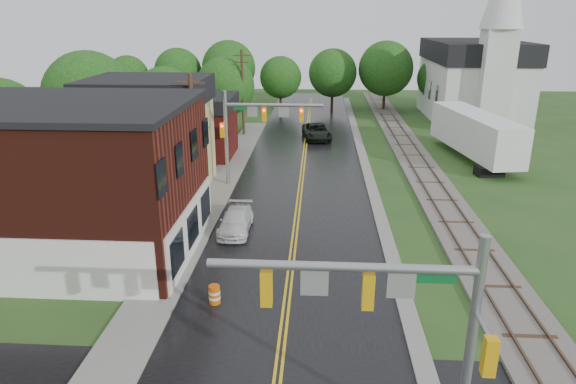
# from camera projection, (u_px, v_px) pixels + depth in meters

# --- Properties ---
(main_road) EXTENTS (10.00, 90.00, 0.02)m
(main_road) POSITION_uv_depth(u_px,v_px,m) (302.00, 175.00, 42.08)
(main_road) COLOR black
(main_road) RESTS_ON ground
(curb_right) EXTENTS (0.80, 70.00, 0.12)m
(curb_right) POSITION_uv_depth(u_px,v_px,m) (363.00, 159.00, 46.48)
(curb_right) COLOR gray
(curb_right) RESTS_ON ground
(sidewalk_left) EXTENTS (2.40, 50.00, 0.12)m
(sidewalk_left) POSITION_uv_depth(u_px,v_px,m) (215.00, 193.00, 37.73)
(sidewalk_left) COLOR gray
(sidewalk_left) RESTS_ON ground
(brick_building) EXTENTS (14.30, 10.30, 8.30)m
(brick_building) POSITION_uv_depth(u_px,v_px,m) (59.00, 180.00, 27.30)
(brick_building) COLOR #44160E
(brick_building) RESTS_ON ground
(yellow_house) EXTENTS (8.00, 7.00, 6.40)m
(yellow_house) POSITION_uv_depth(u_px,v_px,m) (152.00, 147.00, 37.89)
(yellow_house) COLOR tan
(yellow_house) RESTS_ON ground
(darkred_building) EXTENTS (7.00, 6.00, 4.40)m
(darkred_building) POSITION_uv_depth(u_px,v_px,m) (194.00, 133.00, 46.64)
(darkred_building) COLOR #3F0F0C
(darkred_building) RESTS_ON ground
(church) EXTENTS (10.40, 18.40, 20.00)m
(church) POSITION_uv_depth(u_px,v_px,m) (476.00, 72.00, 61.36)
(church) COLOR silver
(church) RESTS_ON ground
(railroad) EXTENTS (3.20, 80.00, 0.30)m
(railroad) POSITION_uv_depth(u_px,v_px,m) (415.00, 159.00, 46.17)
(railroad) COLOR #59544C
(railroad) RESTS_ON ground
(traffic_signal_near) EXTENTS (7.34, 0.30, 7.20)m
(traffic_signal_near) POSITION_uv_depth(u_px,v_px,m) (395.00, 309.00, 13.86)
(traffic_signal_near) COLOR gray
(traffic_signal_near) RESTS_ON ground
(traffic_signal_far) EXTENTS (7.34, 0.43, 7.20)m
(traffic_signal_far) POSITION_uv_depth(u_px,v_px,m) (254.00, 121.00, 37.81)
(traffic_signal_far) COLOR gray
(traffic_signal_far) RESTS_ON ground
(utility_pole_b) EXTENTS (1.80, 0.28, 9.00)m
(utility_pole_b) POSITION_uv_depth(u_px,v_px,m) (194.00, 140.00, 33.38)
(utility_pole_b) COLOR #382616
(utility_pole_b) RESTS_ON ground
(utility_pole_c) EXTENTS (1.80, 0.28, 9.00)m
(utility_pole_c) POSITION_uv_depth(u_px,v_px,m) (243.00, 91.00, 54.10)
(utility_pole_c) COLOR #382616
(utility_pole_c) RESTS_ON ground
(tree_left_b) EXTENTS (7.60, 7.60, 9.69)m
(tree_left_b) POSITION_uv_depth(u_px,v_px,m) (91.00, 99.00, 43.01)
(tree_left_b) COLOR black
(tree_left_b) RESTS_ON ground
(tree_left_c) EXTENTS (6.00, 6.00, 7.65)m
(tree_left_c) POSITION_uv_depth(u_px,v_px,m) (166.00, 99.00, 50.72)
(tree_left_c) COLOR black
(tree_left_c) RESTS_ON ground
(tree_left_e) EXTENTS (6.40, 6.40, 8.16)m
(tree_left_e) POSITION_uv_depth(u_px,v_px,m) (227.00, 88.00, 55.98)
(tree_left_e) COLOR black
(tree_left_e) RESTS_ON ground
(suv_dark) EXTENTS (3.39, 6.01, 1.58)m
(suv_dark) POSITION_uv_depth(u_px,v_px,m) (317.00, 132.00, 53.67)
(suv_dark) COLOR black
(suv_dark) RESTS_ON ground
(pickup_white) EXTENTS (1.80, 4.40, 1.28)m
(pickup_white) POSITION_uv_depth(u_px,v_px,m) (236.00, 221.00, 30.99)
(pickup_white) COLOR silver
(pickup_white) RESTS_ON ground
(semi_trailer) EXTENTS (5.05, 13.70, 4.15)m
(semi_trailer) POSITION_uv_depth(u_px,v_px,m) (475.00, 133.00, 45.66)
(semi_trailer) COLOR black
(semi_trailer) RESTS_ON ground
(construction_barrel) EXTENTS (0.66, 0.66, 0.91)m
(construction_barrel) POSITION_uv_depth(u_px,v_px,m) (215.00, 295.00, 23.27)
(construction_barrel) COLOR #CA5808
(construction_barrel) RESTS_ON ground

